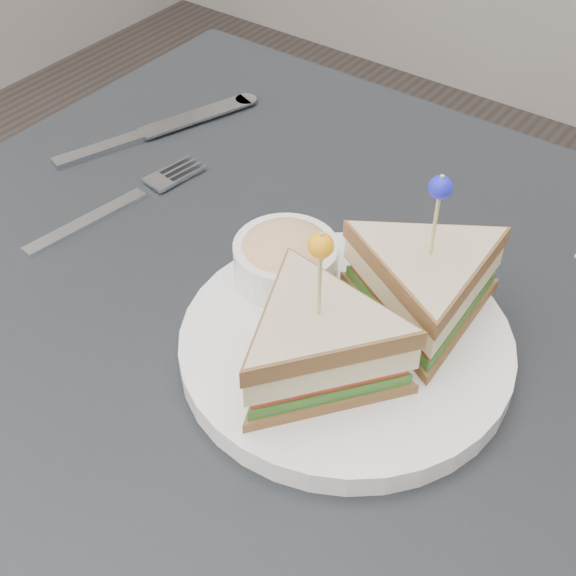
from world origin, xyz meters
The scene contains 4 objects.
table centered at (0.00, 0.00, 0.67)m, with size 0.80×0.80×0.75m.
plate_meal centered at (0.06, 0.02, 0.79)m, with size 0.33×0.33×0.15m.
cutlery_fork centered at (-0.22, 0.06, 0.75)m, with size 0.05×0.20×0.01m.
cutlery_knife centered at (-0.28, 0.16, 0.75)m, with size 0.10×0.23×0.01m.
Camera 1 is at (0.27, -0.35, 1.21)m, focal length 50.00 mm.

